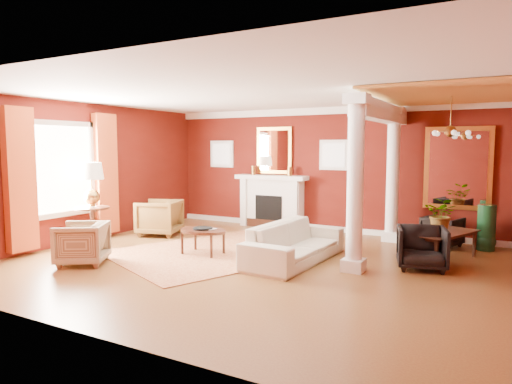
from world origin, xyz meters
The scene contains 27 objects.
ground centered at (0.00, 0.00, 0.00)m, with size 8.00×8.00×0.00m, color brown.
room_shell centered at (0.00, 0.00, 2.02)m, with size 8.04×7.04×2.92m.
fireplace centered at (-1.30, 3.32, 0.65)m, with size 1.85×0.42×1.29m.
overmantel_mirror centered at (-1.30, 3.45, 1.90)m, with size 0.95×0.07×1.15m.
flank_window_left centered at (-2.85, 3.46, 1.80)m, with size 0.70×0.07×0.70m.
flank_window_right centered at (0.25, 3.46, 1.80)m, with size 0.70×0.07×0.70m.
left_window centered at (-3.89, -0.60, 1.42)m, with size 0.21×2.55×2.60m.
column_front centered at (1.70, 0.30, 1.43)m, with size 0.36×0.36×2.80m.
column_back centered at (1.70, 3.00, 1.43)m, with size 0.36×0.36×2.80m.
header_beam centered at (1.70, 1.90, 2.62)m, with size 0.30×3.20×0.32m, color white.
amber_ceiling centered at (2.85, 1.75, 2.87)m, with size 2.30×3.40×0.04m, color gold.
dining_mirror centered at (2.90, 3.45, 1.55)m, with size 1.30×0.07×1.70m.
chandelier centered at (2.90, 1.80, 2.25)m, with size 0.60×0.62×0.75m.
crown_trim centered at (0.00, 3.46, 2.82)m, with size 8.00×0.08×0.16m, color white.
base_trim centered at (0.00, 3.46, 0.06)m, with size 8.00×0.08×0.12m, color white.
rug centered at (-0.93, 0.43, 0.01)m, with size 2.87×3.83×0.02m, color maroon.
sofa centered at (0.62, 0.42, 0.45)m, with size 2.32×0.68×0.91m, color beige.
armchair_leopard centered at (-3.04, 1.14, 0.44)m, with size 0.86×0.80×0.88m, color black.
armchair_stripe centered at (-2.46, -1.49, 0.39)m, with size 0.77×0.72×0.79m, color tan.
coffee_table centered at (-1.08, 0.08, 0.42)m, with size 0.93×0.93×0.47m.
coffee_book centered at (-1.02, 0.13, 0.57)m, with size 0.15×0.02×0.21m, color black.
side_table centered at (-3.50, -0.33, 1.15)m, with size 0.67×0.67×1.68m.
dining_table centered at (2.81, 1.78, 0.40)m, with size 1.42×0.50×0.79m, color black.
dining_chair_near centered at (2.63, 0.97, 0.39)m, with size 0.75×0.70×0.77m, color black.
dining_chair_far centered at (2.71, 2.93, 0.34)m, with size 0.65×0.61×0.67m, color black.
green_urn centered at (3.49, 3.00, 0.35)m, with size 0.37×0.37×0.89m.
potted_plant centered at (2.82, 1.82, 1.03)m, with size 0.54×0.60×0.47m, color #26591E.
Camera 1 is at (3.77, -6.71, 1.98)m, focal length 32.00 mm.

